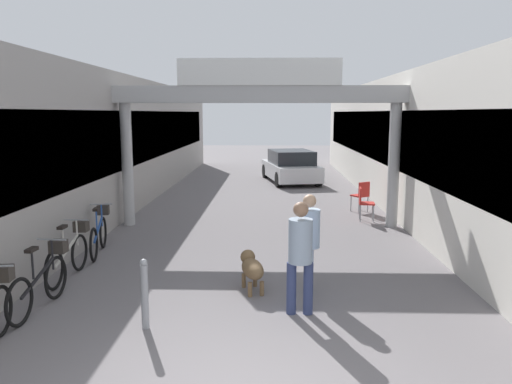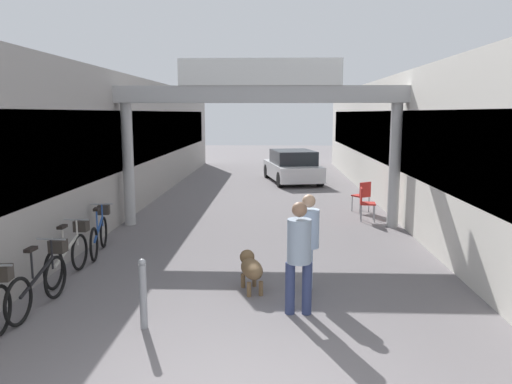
{
  "view_description": "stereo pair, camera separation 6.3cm",
  "coord_description": "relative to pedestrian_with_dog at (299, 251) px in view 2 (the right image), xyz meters",
  "views": [
    {
      "loc": [
        0.31,
        -4.29,
        2.85
      ],
      "look_at": [
        0.0,
        5.48,
        1.3
      ],
      "focal_mm": 35.0,
      "sensor_mm": 36.0,
      "label": 1
    },
    {
      "loc": [
        0.37,
        -4.29,
        2.85
      ],
      "look_at": [
        0.0,
        5.48,
        1.3
      ],
      "focal_mm": 35.0,
      "sensor_mm": 36.0,
      "label": 2
    }
  ],
  "objects": [
    {
      "name": "bicycle_black_second",
      "position": [
        -3.76,
        0.08,
        -0.49
      ],
      "size": [
        0.46,
        1.69,
        0.98
      ],
      "color": "black",
      "rests_on": "ground_plane"
    },
    {
      "name": "storefront_right",
      "position": [
        4.37,
        8.47,
        1.01
      ],
      "size": [
        3.0,
        26.0,
        3.88
      ],
      "color": "beige",
      "rests_on": "ground_plane"
    },
    {
      "name": "bicycle_silver_third",
      "position": [
        -3.92,
        1.48,
        -0.49
      ],
      "size": [
        0.46,
        1.69,
        0.98
      ],
      "color": "black",
      "rests_on": "ground_plane"
    },
    {
      "name": "parked_car_white",
      "position": [
        0.38,
        13.84,
        -0.29
      ],
      "size": [
        2.48,
        4.26,
        1.33
      ],
      "color": "silver",
      "rests_on": "ground_plane"
    },
    {
      "name": "dog_on_leash",
      "position": [
        -0.73,
        0.94,
        -0.55
      ],
      "size": [
        0.51,
        0.86,
        0.6
      ],
      "color": "brown",
      "rests_on": "ground_plane"
    },
    {
      "name": "bicycle_blue_farthest",
      "position": [
        -3.94,
        3.04,
        -0.49
      ],
      "size": [
        0.46,
        1.68,
        0.98
      ],
      "color": "black",
      "rests_on": "ground_plane"
    },
    {
      "name": "cafe_chair_red_nearer",
      "position": [
        2.05,
        6.34,
        -0.39
      ],
      "size": [
        0.44,
        0.44,
        0.89
      ],
      "color": "gray",
      "rests_on": "ground_plane"
    },
    {
      "name": "storefront_left",
      "position": [
        -5.81,
        8.47,
        1.01
      ],
      "size": [
        3.0,
        26.0,
        3.88
      ],
      "color": "#9E9993",
      "rests_on": "ground_plane"
    },
    {
      "name": "pedestrian_companion",
      "position": [
        0.19,
        0.9,
        -0.03
      ],
      "size": [
        0.39,
        0.4,
        1.59
      ],
      "color": "#A5BFE0",
      "rests_on": "ground_plane"
    },
    {
      "name": "arcade_sign_gateway",
      "position": [
        -0.72,
        5.61,
        2.03
      ],
      "size": [
        7.4,
        0.47,
        4.15
      ],
      "color": "#B2B2B2",
      "rests_on": "ground_plane"
    },
    {
      "name": "cafe_chair_red_farther",
      "position": [
        2.2,
        7.52,
        -0.39
      ],
      "size": [
        0.55,
        0.55,
        0.89
      ],
      "color": "gray",
      "rests_on": "ground_plane"
    },
    {
      "name": "pedestrian_with_dog",
      "position": [
        0.0,
        0.0,
        0.0
      ],
      "size": [
        0.38,
        0.34,
        1.63
      ],
      "color": "navy",
      "rests_on": "ground_plane"
    },
    {
      "name": "bollard_post_metal",
      "position": [
        -2.09,
        -0.56,
        -0.44
      ],
      "size": [
        0.1,
        0.1,
        0.96
      ],
      "color": "gray",
      "rests_on": "ground_plane"
    }
  ]
}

